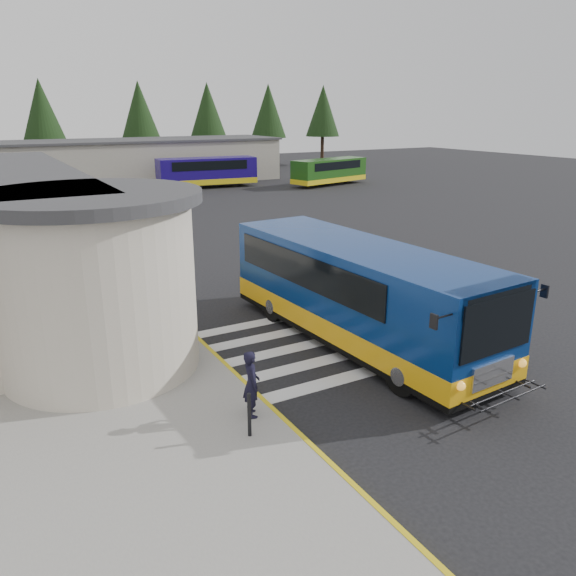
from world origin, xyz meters
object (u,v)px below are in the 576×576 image
transit_bus (358,297)px  pedestrian_a (251,384)px  pedestrian_b (154,341)px  far_bus_b (329,170)px  bollard (249,415)px  far_bus_a (207,171)px

transit_bus → pedestrian_a: size_ratio=6.86×
pedestrian_a → pedestrian_b: (-1.19, 3.56, -0.03)m
far_bus_b → bollard: bearing=130.6°
pedestrian_b → far_bus_b: far_bus_b is taller
far_bus_a → far_bus_b: size_ratio=1.09×
transit_bus → pedestrian_b: bearing=168.1°
pedestrian_b → bollard: bearing=-27.5°
bollard → far_bus_b: (25.80, 35.95, 0.72)m
pedestrian_a → bollard: 0.92m
bollard → far_bus_b: far_bus_b is taller
far_bus_b → far_bus_a: bearing=55.9°
pedestrian_b → far_bus_b: (26.57, 31.63, 0.45)m
pedestrian_b → bollard: (0.77, -4.32, -0.26)m
pedestrian_a → far_bus_a: 41.82m
bollard → far_bus_a: size_ratio=0.11×
transit_bus → pedestrian_b: transit_bus is taller
far_bus_a → transit_bus: bearing=170.8°
transit_bus → far_bus_a: size_ratio=1.19×
pedestrian_a → far_bus_b: 43.38m
far_bus_a → far_bus_b: (10.92, -4.05, -0.14)m
bollard → far_bus_b: 44.26m
pedestrian_a → far_bus_b: (25.37, 35.19, 0.42)m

